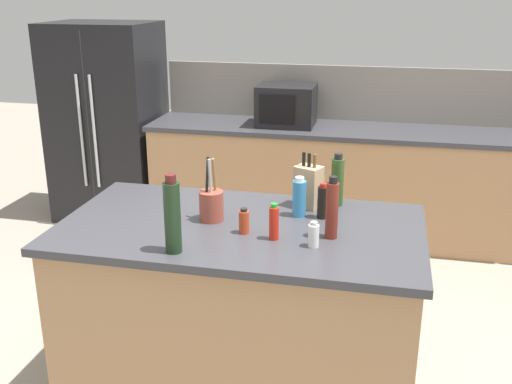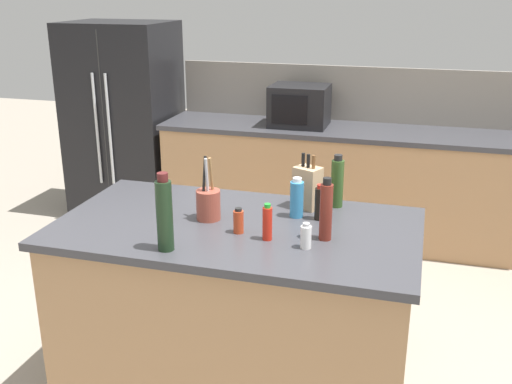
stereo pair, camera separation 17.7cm
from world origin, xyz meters
TOP-DOWN VIEW (x-y plane):
  - back_counter_run at (0.30, 2.20)m, footprint 3.20×0.66m
  - wall_backsplash at (0.30, 2.52)m, footprint 3.16×0.03m
  - kitchen_island at (0.00, 0.00)m, footprint 1.76×0.97m
  - refrigerator at (-1.79, 2.25)m, footprint 0.91×0.75m
  - microwave at (-0.16, 2.20)m, footprint 0.47×0.39m
  - knife_block at (0.29, 0.32)m, footprint 0.16×0.14m
  - utensil_crock at (-0.15, 0.03)m, footprint 0.12×0.12m
  - soy_sauce_bottle at (0.38, 0.18)m, footprint 0.05×0.05m
  - hot_sauce_bottle at (0.19, -0.13)m, footprint 0.04×0.04m
  - salt_shaker at (0.38, -0.18)m, footprint 0.05×0.05m
  - vinegar_bottle at (0.45, -0.06)m, footprint 0.06×0.06m
  - wine_bottle at (-0.21, -0.36)m, footprint 0.07×0.07m
  - olive_oil_bottle at (0.43, 0.38)m, footprint 0.07×0.07m
  - dish_soap_bottle at (0.26, 0.18)m, footprint 0.07×0.07m
  - spice_jar_paprika at (0.04, -0.09)m, footprint 0.05×0.05m

SIDE VIEW (x-z plane):
  - back_counter_run at x=0.30m, z-range 0.00..0.94m
  - kitchen_island at x=0.00m, z-range 0.00..0.94m
  - refrigerator at x=-1.79m, z-range 0.00..1.74m
  - salt_shaker at x=0.38m, z-range 0.94..1.05m
  - spice_jar_paprika at x=0.04m, z-range 0.94..1.06m
  - hot_sauce_bottle at x=0.19m, z-range 0.93..1.11m
  - utensil_crock at x=-0.15m, z-range 0.86..1.18m
  - soy_sauce_bottle at x=0.38m, z-range 0.93..1.12m
  - dish_soap_bottle at x=0.26m, z-range 0.93..1.14m
  - knife_block at x=0.29m, z-range 0.91..1.20m
  - olive_oil_bottle at x=0.43m, z-range 0.93..1.21m
  - vinegar_bottle at x=0.45m, z-range 0.93..1.23m
  - microwave at x=-0.16m, z-range 0.94..1.27m
  - wine_bottle at x=-0.21m, z-range 0.93..1.28m
  - wall_backsplash at x=0.30m, z-range 0.94..1.40m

